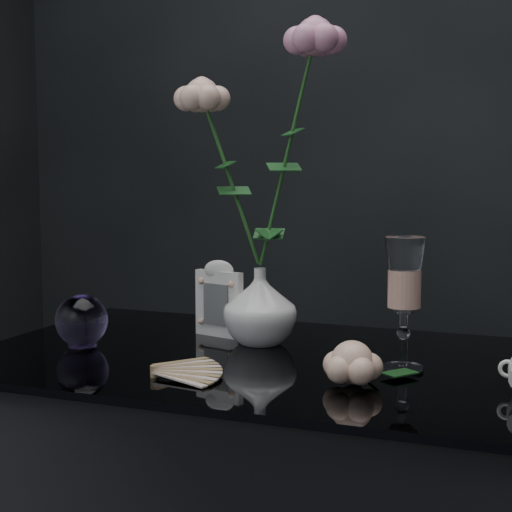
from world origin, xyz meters
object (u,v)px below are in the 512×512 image
at_px(wine_glass, 404,304).
at_px(picture_frame, 219,298).
at_px(loose_rose, 352,363).
at_px(paperweight, 82,320).
at_px(vase, 260,306).

relative_size(wine_glass, picture_frame, 1.45).
bearing_deg(loose_rose, paperweight, 147.54).
distance_m(paperweight, loose_rose, 0.49).
distance_m(picture_frame, paperweight, 0.24).
distance_m(picture_frame, loose_rose, 0.38).
bearing_deg(picture_frame, vase, -4.24).
distance_m(vase, loose_rose, 0.29).
bearing_deg(wine_glass, loose_rose, -114.76).
height_order(picture_frame, loose_rose, picture_frame).
relative_size(vase, loose_rose, 0.71).
bearing_deg(loose_rose, picture_frame, 118.70).
height_order(vase, paperweight, vase).
relative_size(wine_glass, loose_rose, 1.09).
bearing_deg(paperweight, picture_frame, 40.84).
relative_size(wine_glass, paperweight, 2.25).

